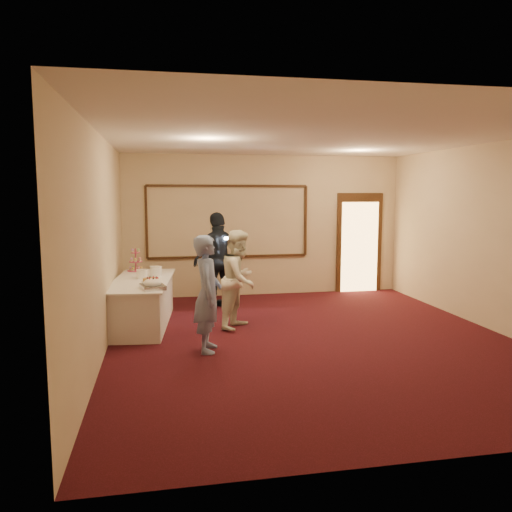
% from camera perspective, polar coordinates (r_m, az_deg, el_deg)
% --- Properties ---
extents(floor, '(7.00, 7.00, 0.00)m').
position_cam_1_polar(floor, '(7.68, 6.43, -9.44)').
color(floor, black).
rests_on(floor, ground).
extents(room_walls, '(6.04, 7.04, 3.02)m').
position_cam_1_polar(room_walls, '(7.37, 6.65, 5.83)').
color(room_walls, beige).
rests_on(room_walls, floor).
extents(wall_molding, '(3.45, 0.04, 1.55)m').
position_cam_1_polar(wall_molding, '(10.61, -3.18, 3.96)').
color(wall_molding, black).
rests_on(wall_molding, room_walls).
extents(doorway, '(1.05, 0.07, 2.20)m').
position_cam_1_polar(doorway, '(11.40, 11.71, 1.42)').
color(doorway, black).
rests_on(doorway, floor).
extents(buffet_table, '(1.16, 2.45, 0.77)m').
position_cam_1_polar(buffet_table, '(8.57, -12.85, -5.16)').
color(buffet_table, silver).
rests_on(buffet_table, floor).
extents(pavlova_tray, '(0.41, 0.48, 0.17)m').
position_cam_1_polar(pavlova_tray, '(7.62, -11.73, -3.17)').
color(pavlova_tray, '#B4B6BB').
rests_on(pavlova_tray, buffet_table).
extents(cupcake_stand, '(0.31, 0.31, 0.46)m').
position_cam_1_polar(cupcake_stand, '(9.44, -13.58, -0.68)').
color(cupcake_stand, '#C33869').
rests_on(cupcake_stand, buffet_table).
extents(plate_stack_a, '(0.18, 0.18, 0.15)m').
position_cam_1_polar(plate_stack_a, '(8.59, -12.90, -2.02)').
color(plate_stack_a, white).
rests_on(plate_stack_a, buffet_table).
extents(plate_stack_b, '(0.20, 0.20, 0.17)m').
position_cam_1_polar(plate_stack_b, '(8.78, -11.37, -1.72)').
color(plate_stack_b, white).
rests_on(plate_stack_b, buffet_table).
extents(tart, '(0.29, 0.29, 0.06)m').
position_cam_1_polar(tart, '(8.24, -11.95, -2.72)').
color(tart, white).
rests_on(tart, buffet_table).
extents(man, '(0.48, 0.65, 1.63)m').
position_cam_1_polar(man, '(6.94, -5.53, -4.31)').
color(man, '#7C92CA').
rests_on(man, floor).
extents(woman, '(0.94, 0.99, 1.61)m').
position_cam_1_polar(woman, '(8.13, -1.90, -2.66)').
color(woman, white).
rests_on(woman, floor).
extents(guest, '(1.17, 0.88, 1.84)m').
position_cam_1_polar(guest, '(9.56, -4.30, -0.49)').
color(guest, black).
rests_on(guest, floor).
extents(camera_flash, '(0.08, 0.05, 0.05)m').
position_cam_1_polar(camera_flash, '(9.37, -3.43, 2.02)').
color(camera_flash, white).
rests_on(camera_flash, guest).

